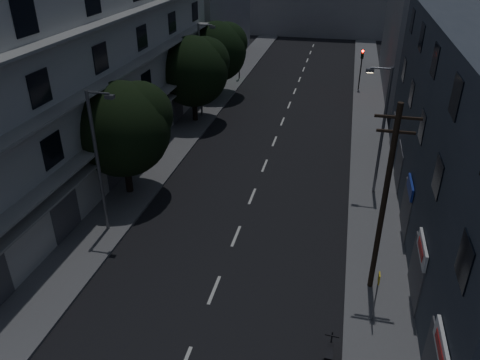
% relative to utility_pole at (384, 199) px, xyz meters
% --- Properties ---
extents(ground, '(160.00, 160.00, 0.00)m').
position_rel_utility_pole_xyz_m(ground, '(-7.14, 16.72, -4.87)').
color(ground, black).
rests_on(ground, ground).
extents(sidewalk_left, '(3.00, 90.00, 0.15)m').
position_rel_utility_pole_xyz_m(sidewalk_left, '(-14.64, 16.72, -4.79)').
color(sidewalk_left, '#565659').
rests_on(sidewalk_left, ground).
extents(sidewalk_right, '(3.00, 90.00, 0.15)m').
position_rel_utility_pole_xyz_m(sidewalk_right, '(0.36, 16.72, -4.79)').
color(sidewalk_right, '#565659').
rests_on(sidewalk_right, ground).
extents(lane_markings, '(0.15, 60.50, 0.01)m').
position_rel_utility_pole_xyz_m(lane_markings, '(-7.14, 22.97, -4.86)').
color(lane_markings, beige).
rests_on(lane_markings, ground).
extents(building_left, '(7.00, 36.00, 14.00)m').
position_rel_utility_pole_xyz_m(building_left, '(-19.12, 9.72, 2.13)').
color(building_left, '#B5B4AF').
rests_on(building_left, ground).
extents(building_far_right, '(6.00, 20.00, 13.00)m').
position_rel_utility_pole_xyz_m(building_far_right, '(4.86, 33.72, 1.63)').
color(building_far_right, slate).
rests_on(building_far_right, ground).
extents(building_far_end, '(24.00, 8.00, 10.00)m').
position_rel_utility_pole_xyz_m(building_far_end, '(-7.14, 61.72, 0.13)').
color(building_far_end, slate).
rests_on(building_far_end, ground).
extents(tree_near, '(5.80, 5.80, 7.16)m').
position_rel_utility_pole_xyz_m(tree_near, '(-14.84, 5.97, -0.24)').
color(tree_near, black).
rests_on(tree_near, sidewalk_left).
extents(tree_mid, '(5.88, 5.88, 7.24)m').
position_rel_utility_pole_xyz_m(tree_mid, '(-14.59, 19.09, -0.19)').
color(tree_mid, black).
rests_on(tree_mid, sidewalk_left).
extents(tree_far, '(5.80, 5.80, 7.17)m').
position_rel_utility_pole_xyz_m(tree_far, '(-14.62, 26.67, -0.23)').
color(tree_far, black).
rests_on(tree_far, sidewalk_left).
extents(traffic_signal_far_right, '(0.28, 0.37, 4.10)m').
position_rel_utility_pole_xyz_m(traffic_signal_far_right, '(-0.65, 31.49, -1.77)').
color(traffic_signal_far_right, black).
rests_on(traffic_signal_far_right, sidewalk_right).
extents(traffic_signal_far_left, '(0.28, 0.37, 4.10)m').
position_rel_utility_pole_xyz_m(traffic_signal_far_left, '(-13.79, 32.59, -1.77)').
color(traffic_signal_far_left, black).
rests_on(traffic_signal_far_left, sidewalk_left).
extents(street_lamp_left_near, '(1.51, 0.25, 8.00)m').
position_rel_utility_pole_xyz_m(street_lamp_left_near, '(-14.17, 1.67, -0.27)').
color(street_lamp_left_near, '#5B5D63').
rests_on(street_lamp_left_near, sidewalk_left).
extents(street_lamp_right, '(1.51, 0.25, 8.00)m').
position_rel_utility_pole_xyz_m(street_lamp_right, '(0.26, 9.36, -0.27)').
color(street_lamp_right, slate).
rests_on(street_lamp_right, sidewalk_right).
extents(street_lamp_left_far, '(1.51, 0.25, 8.00)m').
position_rel_utility_pole_xyz_m(street_lamp_left_far, '(-14.32, 20.30, -0.27)').
color(street_lamp_left_far, slate).
rests_on(street_lamp_left_far, sidewalk_left).
extents(utility_pole, '(1.80, 0.24, 9.00)m').
position_rel_utility_pole_xyz_m(utility_pole, '(0.00, 0.00, 0.00)').
color(utility_pole, black).
rests_on(utility_pole, sidewalk_right).
extents(bus_stop_sign, '(0.06, 0.35, 2.52)m').
position_rel_utility_pole_xyz_m(bus_stop_sign, '(0.03, -2.29, -2.98)').
color(bus_stop_sign, '#595B60').
rests_on(bus_stop_sign, sidewalk_right).
extents(motorcycle, '(0.56, 1.93, 1.23)m').
position_rel_utility_pole_xyz_m(motorcycle, '(-1.67, -5.11, -4.38)').
color(motorcycle, black).
rests_on(motorcycle, ground).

